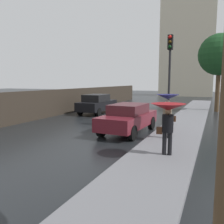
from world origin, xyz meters
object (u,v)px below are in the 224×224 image
object	(u,v)px
car_black_near_kerb	(97,104)
pedestrian_with_umbrella_far	(168,113)
pedestrian_with_umbrella_near	(168,105)
car_maroon_far_ahead	(128,118)
traffic_light	(170,65)
street_tree_near	(220,55)

from	to	relation	value
car_black_near_kerb	pedestrian_with_umbrella_far	size ratio (longest dim) A/B	2.39
car_black_near_kerb	pedestrian_with_umbrella_near	size ratio (longest dim) A/B	2.19
pedestrian_with_umbrella_near	pedestrian_with_umbrella_far	distance (m)	2.45
car_black_near_kerb	car_maroon_far_ahead	world-z (taller)	car_black_near_kerb
car_maroon_far_ahead	traffic_light	size ratio (longest dim) A/B	0.89
car_maroon_far_ahead	pedestrian_with_umbrella_near	distance (m)	2.41
pedestrian_with_umbrella_far	car_black_near_kerb	bearing A→B (deg)	117.40
pedestrian_with_umbrella_near	pedestrian_with_umbrella_far	size ratio (longest dim) A/B	1.09
pedestrian_with_umbrella_near	street_tree_near	world-z (taller)	street_tree_near
pedestrian_with_umbrella_far	street_tree_near	xyz separation A→B (m)	(1.52, 14.17, 3.19)
traffic_light	street_tree_near	distance (m)	9.56
street_tree_near	pedestrian_with_umbrella_far	bearing A→B (deg)	-96.14
traffic_light	street_tree_near	bearing A→B (deg)	75.24
pedestrian_with_umbrella_far	car_maroon_far_ahead	bearing A→B (deg)	116.32
pedestrian_with_umbrella_far	street_tree_near	size ratio (longest dim) A/B	0.27
pedestrian_with_umbrella_far	traffic_light	bearing A→B (deg)	88.70
car_black_near_kerb	pedestrian_with_umbrella_near	distance (m)	9.50
pedestrian_with_umbrella_near	traffic_light	world-z (taller)	traffic_light
pedestrian_with_umbrella_near	traffic_light	bearing A→B (deg)	101.56
pedestrian_with_umbrella_near	traffic_light	xyz separation A→B (m)	(-0.43, 2.60, 1.87)
car_black_near_kerb	pedestrian_with_umbrella_far	distance (m)	11.59
car_black_near_kerb	street_tree_near	world-z (taller)	street_tree_near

